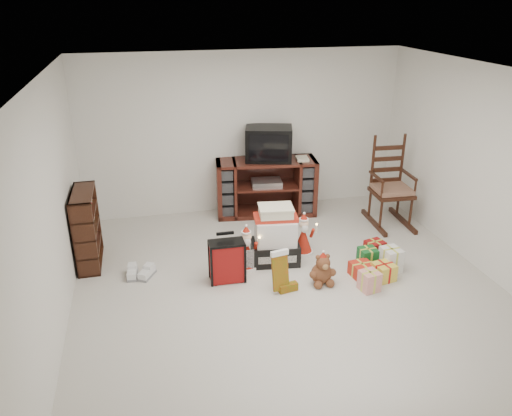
{
  "coord_description": "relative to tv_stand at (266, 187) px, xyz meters",
  "views": [
    {
      "loc": [
        -1.56,
        -4.92,
        3.24
      ],
      "look_at": [
        -0.25,
        0.6,
        0.8
      ],
      "focal_mm": 35.0,
      "sensor_mm": 36.0,
      "label": 1
    }
  ],
  "objects": [
    {
      "name": "bookshelf",
      "position": [
        -2.63,
        -1.03,
        0.03
      ],
      "size": [
        0.27,
        0.81,
        0.99
      ],
      "color": "#371B0F",
      "rests_on": "floor"
    },
    {
      "name": "gift_cluster",
      "position": [
        0.86,
        -2.13,
        -0.32
      ],
      "size": [
        0.7,
        0.97,
        0.24
      ],
      "color": "#B42414",
      "rests_on": "floor"
    },
    {
      "name": "rocking_chair",
      "position": [
        1.73,
        -0.76,
        0.03
      ],
      "size": [
        0.61,
        0.95,
        1.39
      ],
      "rotation": [
        0.0,
        0.0,
        -0.06
      ],
      "color": "#371B0F",
      "rests_on": "floor"
    },
    {
      "name": "stocking",
      "position": [
        -0.41,
        -2.28,
        -0.17
      ],
      "size": [
        0.27,
        0.15,
        0.54
      ],
      "primitive_type": null,
      "rotation": [
        0.0,
        0.0,
        0.18
      ],
      "color": "#0D7710",
      "rests_on": "floor"
    },
    {
      "name": "tv_stand",
      "position": [
        0.0,
        0.0,
        0.0
      ],
      "size": [
        1.61,
        0.74,
        0.89
      ],
      "rotation": [
        0.0,
        0.0,
        -0.12
      ],
      "color": "#461914",
      "rests_on": "floor"
    },
    {
      "name": "crt_television",
      "position": [
        0.04,
        0.01,
        0.7
      ],
      "size": [
        0.8,
        0.67,
        0.51
      ],
      "rotation": [
        0.0,
        0.0,
        -0.27
      ],
      "color": "black",
      "rests_on": "tv_stand"
    },
    {
      "name": "mrs_claus_figurine",
      "position": [
        -0.68,
        -1.64,
        -0.21
      ],
      "size": [
        0.29,
        0.28,
        0.6
      ],
      "color": "#A01F11",
      "rests_on": "floor"
    },
    {
      "name": "gift_pile",
      "position": [
        -0.28,
        -1.56,
        -0.11
      ],
      "size": [
        0.66,
        0.51,
        0.76
      ],
      "rotation": [
        0.0,
        0.0,
        -0.13
      ],
      "color": "black",
      "rests_on": "floor"
    },
    {
      "name": "red_suitcase",
      "position": [
        -0.97,
        -1.89,
        -0.18
      ],
      "size": [
        0.41,
        0.22,
        0.62
      ],
      "rotation": [
        0.0,
        0.0,
        -0.02
      ],
      "color": "maroon",
      "rests_on": "floor"
    },
    {
      "name": "room",
      "position": [
        -0.29,
        -2.19,
        0.8
      ],
      "size": [
        5.01,
        5.01,
        2.51
      ],
      "color": "beige",
      "rests_on": "ground"
    },
    {
      "name": "teddy_bear",
      "position": [
        0.13,
        -2.22,
        -0.27
      ],
      "size": [
        0.26,
        0.23,
        0.39
      ],
      "color": "brown",
      "rests_on": "floor"
    },
    {
      "name": "santa_figurine",
      "position": [
        0.15,
        -1.43,
        -0.22
      ],
      "size": [
        0.29,
        0.27,
        0.59
      ],
      "color": "#A01F11",
      "rests_on": "floor"
    },
    {
      "name": "sneaker_pair",
      "position": [
        -2.02,
        -1.55,
        -0.39
      ],
      "size": [
        0.38,
        0.31,
        0.1
      ],
      "rotation": [
        0.0,
        0.0,
        -0.25
      ],
      "color": "silver",
      "rests_on": "floor"
    }
  ]
}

